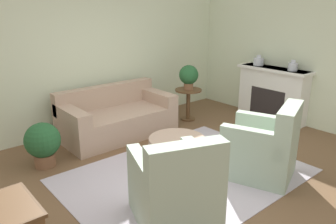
{
  "coord_description": "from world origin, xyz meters",
  "views": [
    {
      "loc": [
        -2.78,
        -2.9,
        2.22
      ],
      "look_at": [
        0.15,
        0.55,
        0.75
      ],
      "focal_mm": 35.0,
      "sensor_mm": 36.0,
      "label": 1
    }
  ],
  "objects_px": {
    "vase_mantel_near": "(259,61)",
    "potted_plant_floor": "(43,142)",
    "ottoman_table": "(177,148)",
    "potted_plant_on_side_table": "(189,76)",
    "armchair_left": "(176,191)",
    "armchair_right": "(264,150)",
    "side_table": "(188,99)",
    "couch": "(117,118)",
    "vase_mantel_far": "(293,66)"
  },
  "relations": [
    {
      "from": "armchair_right",
      "to": "side_table",
      "type": "xyz_separation_m",
      "value": [
        0.84,
        2.35,
        0.05
      ]
    },
    {
      "from": "ottoman_table",
      "to": "potted_plant_floor",
      "type": "bearing_deg",
      "value": 138.83
    },
    {
      "from": "side_table",
      "to": "ottoman_table",
      "type": "bearing_deg",
      "value": -138.13
    },
    {
      "from": "armchair_right",
      "to": "side_table",
      "type": "distance_m",
      "value": 2.49
    },
    {
      "from": "side_table",
      "to": "potted_plant_floor",
      "type": "bearing_deg",
      "value": -177.46
    },
    {
      "from": "ottoman_table",
      "to": "potted_plant_on_side_table",
      "type": "relative_size",
      "value": 1.65
    },
    {
      "from": "potted_plant_floor",
      "to": "armchair_left",
      "type": "bearing_deg",
      "value": -75.71
    },
    {
      "from": "armchair_left",
      "to": "potted_plant_on_side_table",
      "type": "relative_size",
      "value": 2.25
    },
    {
      "from": "armchair_left",
      "to": "ottoman_table",
      "type": "bearing_deg",
      "value": 47.48
    },
    {
      "from": "armchair_right",
      "to": "potted_plant_on_side_table",
      "type": "bearing_deg",
      "value": 70.29
    },
    {
      "from": "armchair_right",
      "to": "side_table",
      "type": "height_order",
      "value": "armchair_right"
    },
    {
      "from": "armchair_right",
      "to": "potted_plant_on_side_table",
      "type": "height_order",
      "value": "potted_plant_on_side_table"
    },
    {
      "from": "side_table",
      "to": "vase_mantel_far",
      "type": "relative_size",
      "value": 3.14
    },
    {
      "from": "couch",
      "to": "vase_mantel_far",
      "type": "distance_m",
      "value": 3.39
    },
    {
      "from": "vase_mantel_far",
      "to": "potted_plant_on_side_table",
      "type": "bearing_deg",
      "value": 130.93
    },
    {
      "from": "armchair_right",
      "to": "potted_plant_floor",
      "type": "xyz_separation_m",
      "value": [
        -2.15,
        2.21,
        -0.02
      ]
    },
    {
      "from": "potted_plant_on_side_table",
      "to": "potted_plant_floor",
      "type": "height_order",
      "value": "potted_plant_on_side_table"
    },
    {
      "from": "armchair_right",
      "to": "vase_mantel_far",
      "type": "distance_m",
      "value": 2.41
    },
    {
      "from": "couch",
      "to": "ottoman_table",
      "type": "xyz_separation_m",
      "value": [
        -0.02,
        -1.63,
        -0.03
      ]
    },
    {
      "from": "ottoman_table",
      "to": "potted_plant_on_side_table",
      "type": "distance_m",
      "value": 2.18
    },
    {
      "from": "potted_plant_on_side_table",
      "to": "armchair_left",
      "type": "bearing_deg",
      "value": -135.99
    },
    {
      "from": "ottoman_table",
      "to": "vase_mantel_near",
      "type": "distance_m",
      "value": 3.03
    },
    {
      "from": "potted_plant_floor",
      "to": "couch",
      "type": "bearing_deg",
      "value": 14.2
    },
    {
      "from": "armchair_left",
      "to": "side_table",
      "type": "distance_m",
      "value": 3.38
    },
    {
      "from": "vase_mantel_far",
      "to": "potted_plant_floor",
      "type": "distance_m",
      "value": 4.54
    },
    {
      "from": "side_table",
      "to": "vase_mantel_near",
      "type": "bearing_deg",
      "value": -29.28
    },
    {
      "from": "couch",
      "to": "potted_plant_on_side_table",
      "type": "xyz_separation_m",
      "value": [
        1.53,
        -0.24,
        0.6
      ]
    },
    {
      "from": "armchair_left",
      "to": "vase_mantel_near",
      "type": "distance_m",
      "value": 4.12
    },
    {
      "from": "vase_mantel_near",
      "to": "potted_plant_on_side_table",
      "type": "height_order",
      "value": "vase_mantel_near"
    },
    {
      "from": "side_table",
      "to": "vase_mantel_far",
      "type": "height_order",
      "value": "vase_mantel_far"
    },
    {
      "from": "potted_plant_floor",
      "to": "vase_mantel_near",
      "type": "bearing_deg",
      "value": -7.74
    },
    {
      "from": "armchair_right",
      "to": "potted_plant_on_side_table",
      "type": "xyz_separation_m",
      "value": [
        0.84,
        2.35,
        0.52
      ]
    },
    {
      "from": "couch",
      "to": "vase_mantel_near",
      "type": "relative_size",
      "value": 9.39
    },
    {
      "from": "couch",
      "to": "potted_plant_on_side_table",
      "type": "height_order",
      "value": "potted_plant_on_side_table"
    },
    {
      "from": "couch",
      "to": "armchair_left",
      "type": "bearing_deg",
      "value": -109.11
    },
    {
      "from": "armchair_left",
      "to": "vase_mantel_near",
      "type": "xyz_separation_m",
      "value": [
        3.7,
        1.64,
        0.76
      ]
    },
    {
      "from": "side_table",
      "to": "vase_mantel_far",
      "type": "xyz_separation_m",
      "value": [
        1.27,
        -1.47,
        0.71
      ]
    },
    {
      "from": "couch",
      "to": "vase_mantel_near",
      "type": "distance_m",
      "value": 3.08
    },
    {
      "from": "armchair_left",
      "to": "potted_plant_on_side_table",
      "type": "distance_m",
      "value": 3.42
    },
    {
      "from": "armchair_left",
      "to": "potted_plant_floor",
      "type": "height_order",
      "value": "armchair_left"
    },
    {
      "from": "potted_plant_on_side_table",
      "to": "vase_mantel_far",
      "type": "bearing_deg",
      "value": -49.07
    },
    {
      "from": "potted_plant_on_side_table",
      "to": "side_table",
      "type": "bearing_deg",
      "value": 0.0
    },
    {
      "from": "couch",
      "to": "potted_plant_floor",
      "type": "bearing_deg",
      "value": -165.8
    },
    {
      "from": "vase_mantel_near",
      "to": "potted_plant_floor",
      "type": "distance_m",
      "value": 4.37
    },
    {
      "from": "vase_mantel_far",
      "to": "armchair_left",
      "type": "bearing_deg",
      "value": -166.59
    },
    {
      "from": "couch",
      "to": "armchair_left",
      "type": "relative_size",
      "value": 1.81
    },
    {
      "from": "potted_plant_on_side_table",
      "to": "potted_plant_floor",
      "type": "bearing_deg",
      "value": -177.46
    },
    {
      "from": "potted_plant_on_side_table",
      "to": "vase_mantel_near",
      "type": "bearing_deg",
      "value": -29.28
    },
    {
      "from": "vase_mantel_far",
      "to": "potted_plant_floor",
      "type": "relative_size",
      "value": 0.31
    },
    {
      "from": "armchair_left",
      "to": "vase_mantel_near",
      "type": "relative_size",
      "value": 5.19
    }
  ]
}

